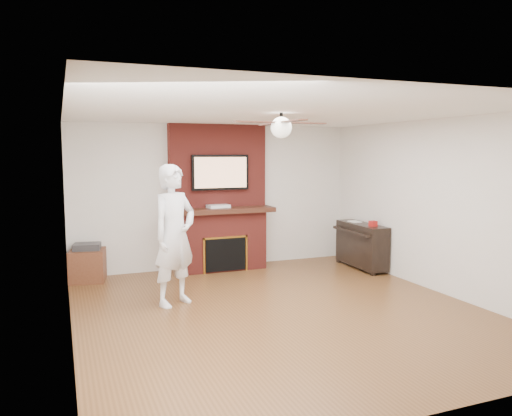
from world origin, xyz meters
name	(u,v)px	position (x,y,z in m)	size (l,w,h in m)	color
room_shell	(281,214)	(0.00, 0.00, 1.25)	(5.36, 5.86, 2.86)	#543218
fireplace	(220,212)	(0.00, 2.55, 1.00)	(1.78, 0.64, 2.50)	maroon
tv	(220,172)	(0.00, 2.50, 1.68)	(1.00, 0.08, 0.60)	black
ceiling_fan	(281,127)	(0.00, 0.00, 2.33)	(1.21, 1.21, 0.31)	black
person	(174,235)	(-1.18, 0.78, 0.93)	(0.68, 0.46, 1.86)	white
side_table	(88,264)	(-2.20, 2.48, 0.28)	(0.61, 0.61, 0.60)	#522917
piano	(361,244)	(2.31, 1.67, 0.42)	(0.48, 1.21, 0.87)	black
cable_box	(218,206)	(-0.06, 2.45, 1.11)	(0.37, 0.21, 0.05)	silver
candle_orange	(218,267)	(-0.09, 2.37, 0.06)	(0.07, 0.07, 0.12)	orange
candle_green	(229,269)	(0.07, 2.30, 0.04)	(0.06, 0.06, 0.08)	#2F702D
candle_cream	(225,267)	(0.03, 2.37, 0.05)	(0.07, 0.07, 0.10)	#EFE5BE
candle_blue	(236,267)	(0.22, 2.36, 0.04)	(0.06, 0.06, 0.08)	#2E518A
candle_orange_extra	(213,268)	(-0.19, 2.37, 0.06)	(0.07, 0.07, 0.12)	#B2CA17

